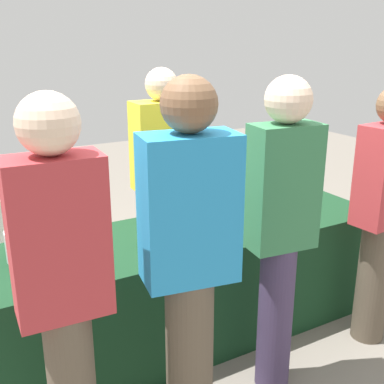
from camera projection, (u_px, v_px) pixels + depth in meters
The scene contains 17 objects.
ground_plane at pixel (192, 332), 3.22m from camera, with size 12.00×12.00×0.00m, color slate.
tasting_table at pixel (192, 283), 3.11m from camera, with size 2.57×0.75×0.74m, color #14381E.
wine_bottle_0 at pixel (165, 207), 3.07m from camera, with size 0.07×0.07×0.30m.
wine_bottle_1 at pixel (204, 199), 3.18m from camera, with size 0.08×0.08×0.33m.
wine_bottle_2 at pixel (252, 193), 3.32m from camera, with size 0.07×0.07×0.32m.
wine_bottle_3 at pixel (292, 190), 3.43m from camera, with size 0.07×0.07×0.30m.
wine_glass_0 at pixel (95, 246), 2.51m from camera, with size 0.07×0.07×0.15m.
wine_glass_1 at pixel (144, 230), 2.73m from camera, with size 0.06×0.06×0.14m.
wine_glass_2 at pixel (198, 221), 2.85m from camera, with size 0.07×0.07×0.14m.
wine_glass_3 at pixel (220, 213), 2.99m from camera, with size 0.08×0.08×0.14m.
wine_glass_4 at pixel (236, 215), 3.00m from camera, with size 0.06×0.06×0.12m.
ice_bucket at pixel (27, 244), 2.58m from camera, with size 0.23×0.23×0.17m, color silver.
server_pouring at pixel (163, 178), 3.47m from camera, with size 0.43×0.24×1.69m.
guest_0 at pixel (63, 289), 1.87m from camera, with size 0.37×0.23×1.71m.
guest_1 at pixel (189, 260), 2.10m from camera, with size 0.44×0.29×1.75m.
guest_2 at pixel (281, 226), 2.46m from camera, with size 0.37×0.23×1.72m.
guest_3 at pixel (382, 209), 2.90m from camera, with size 0.39×0.24×1.63m.
Camera 1 is at (-1.36, -2.41, 1.89)m, focal length 44.89 mm.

